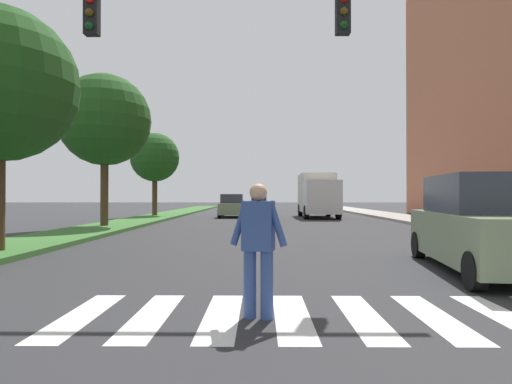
# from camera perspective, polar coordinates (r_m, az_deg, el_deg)

# --- Properties ---
(ground_plane) EXTENTS (140.00, 140.00, 0.00)m
(ground_plane) POSITION_cam_1_polar(r_m,az_deg,el_deg) (27.18, 2.39, -3.74)
(ground_plane) COLOR #2D2D30
(crosswalk) EXTENTS (6.75, 2.20, 0.01)m
(crosswalk) POSITION_cam_1_polar(r_m,az_deg,el_deg) (5.70, 9.58, -16.09)
(crosswalk) COLOR silver
(crosswalk) RESTS_ON ground_plane
(median_strip) EXTENTS (2.79, 64.00, 0.15)m
(median_strip) POSITION_cam_1_polar(r_m,az_deg,el_deg) (26.15, -15.23, -3.69)
(median_strip) COLOR #386B2D
(median_strip) RESTS_ON ground_plane
(tree_far) EXTENTS (4.26, 4.26, 7.07)m
(tree_far) POSITION_cam_1_polar(r_m,az_deg,el_deg) (21.35, -19.63, 9.04)
(tree_far) COLOR #4C3823
(tree_far) RESTS_ON median_strip
(tree_distant) EXTENTS (3.45, 3.45, 5.84)m
(tree_distant) POSITION_cam_1_polar(r_m,az_deg,el_deg) (31.08, -13.41, 4.51)
(tree_distant) COLOR #4C3823
(tree_distant) RESTS_ON median_strip
(sidewalk_right) EXTENTS (3.00, 64.00, 0.15)m
(sidewalk_right) POSITION_cam_1_polar(r_m,az_deg,el_deg) (26.89, 21.25, -3.58)
(sidewalk_right) COLOR #9E9991
(sidewalk_right) RESTS_ON ground_plane
(traffic_light_gantry) EXTENTS (9.07, 0.30, 6.00)m
(traffic_light_gantry) POSITION_cam_1_polar(r_m,az_deg,el_deg) (9.39, -21.30, 17.08)
(traffic_light_gantry) COLOR gold
(traffic_light_gantry) RESTS_ON median_strip
(pedestrian_performer) EXTENTS (0.74, 0.33, 1.69)m
(pedestrian_performer) POSITION_cam_1_polar(r_m,az_deg,el_deg) (5.37, 0.31, -6.97)
(pedestrian_performer) COLOR #334C8C
(pedestrian_performer) RESTS_ON ground_plane
(suv_crossing) EXTENTS (2.49, 4.80, 1.97)m
(suv_crossing) POSITION_cam_1_polar(r_m,az_deg,el_deg) (9.82, 28.29, -3.98)
(suv_crossing) COLOR gray
(suv_crossing) RESTS_ON ground_plane
(sedan_midblock) EXTENTS (1.88, 4.03, 1.65)m
(sedan_midblock) POSITION_cam_1_polar(r_m,az_deg,el_deg) (30.54, -3.24, -1.94)
(sedan_midblock) COLOR gray
(sedan_midblock) RESTS_ON ground_plane
(sedan_distant) EXTENTS (1.92, 4.62, 1.67)m
(sedan_distant) POSITION_cam_1_polar(r_m,az_deg,el_deg) (44.83, 0.42, -1.47)
(sedan_distant) COLOR navy
(sedan_distant) RESTS_ON ground_plane
(truck_box_delivery) EXTENTS (2.40, 6.20, 3.10)m
(truck_box_delivery) POSITION_cam_1_polar(r_m,az_deg,el_deg) (30.30, 8.27, -0.31)
(truck_box_delivery) COLOR silver
(truck_box_delivery) RESTS_ON ground_plane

